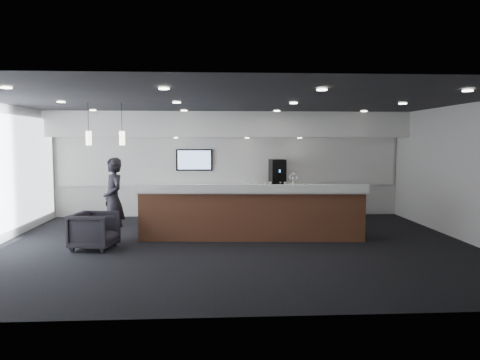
{
  "coord_description": "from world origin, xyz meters",
  "views": [
    {
      "loc": [
        -0.48,
        -9.65,
        2.18
      ],
      "look_at": [
        0.17,
        1.3,
        1.28
      ],
      "focal_mm": 35.0,
      "sensor_mm": 36.0,
      "label": 1
    }
  ],
  "objects": [
    {
      "name": "alcove_panel",
      "position": [
        0.0,
        3.97,
        1.6
      ],
      "size": [
        9.8,
        0.06,
        1.4
      ],
      "primitive_type": "cube",
      "color": "white",
      "rests_on": "back_wall"
    },
    {
      "name": "cup_6",
      "position": [
        0.74,
        3.5,
        0.99
      ],
      "size": [
        0.13,
        0.13,
        0.09
      ],
      "primitive_type": "imported",
      "rotation": [
        0.0,
        0.0,
        3.87
      ],
      "color": "white",
      "rests_on": "back_credenza"
    },
    {
      "name": "pendant_left",
      "position": [
        -2.4,
        0.8,
        2.25
      ],
      "size": [
        0.12,
        0.12,
        0.3
      ],
      "primitive_type": "cylinder",
      "color": "beige",
      "rests_on": "ceiling"
    },
    {
      "name": "coffee_machine",
      "position": [
        1.39,
        3.69,
        1.31
      ],
      "size": [
        0.47,
        0.57,
        0.72
      ],
      "rotation": [
        0.0,
        0.0,
        0.13
      ],
      "color": "black",
      "rests_on": "back_credenza"
    },
    {
      "name": "ceiling",
      "position": [
        0.0,
        0.0,
        3.0
      ],
      "size": [
        10.0,
        8.0,
        0.02
      ],
      "primitive_type": "cube",
      "color": "black",
      "rests_on": "back_wall"
    },
    {
      "name": "pendant_right",
      "position": [
        -3.1,
        0.8,
        2.25
      ],
      "size": [
        0.12,
        0.12,
        0.3
      ],
      "primitive_type": "cylinder",
      "color": "beige",
      "rests_on": "ceiling"
    },
    {
      "name": "info_sign_right",
      "position": [
        1.36,
        3.51,
        1.05
      ],
      "size": [
        0.16,
        0.03,
        0.21
      ],
      "primitive_type": "cube",
      "rotation": [
        0.0,
        0.0,
        0.05
      ],
      "color": "silver",
      "rests_on": "back_credenza"
    },
    {
      "name": "armchair",
      "position": [
        -2.88,
        -0.13,
        0.38
      ],
      "size": [
        0.96,
        0.94,
        0.76
      ],
      "primitive_type": "imported",
      "rotation": [
        0.0,
        0.0,
        1.39
      ],
      "color": "black",
      "rests_on": "ground"
    },
    {
      "name": "lounge_guest",
      "position": [
        -2.64,
        0.6,
        0.92
      ],
      "size": [
        0.71,
        0.8,
        1.83
      ],
      "primitive_type": "imported",
      "rotation": [
        0.0,
        0.0,
        -1.06
      ],
      "color": "black",
      "rests_on": "ground"
    },
    {
      "name": "cup_0",
      "position": [
        1.58,
        3.5,
        0.99
      ],
      "size": [
        0.09,
        0.09,
        0.09
      ],
      "primitive_type": "imported",
      "color": "white",
      "rests_on": "back_credenza"
    },
    {
      "name": "cup_2",
      "position": [
        1.3,
        3.5,
        0.99
      ],
      "size": [
        0.12,
        0.12,
        0.09
      ],
      "primitive_type": "imported",
      "rotation": [
        0.0,
        0.0,
        1.29
      ],
      "color": "white",
      "rests_on": "back_credenza"
    },
    {
      "name": "cup_5",
      "position": [
        0.88,
        3.5,
        0.99
      ],
      "size": [
        0.1,
        0.1,
        0.09
      ],
      "primitive_type": "imported",
      "rotation": [
        0.0,
        0.0,
        3.23
      ],
      "color": "white",
      "rests_on": "back_credenza"
    },
    {
      "name": "wall_tv",
      "position": [
        -1.0,
        3.91,
        1.65
      ],
      "size": [
        1.05,
        0.08,
        0.62
      ],
      "color": "black",
      "rests_on": "back_wall"
    },
    {
      "name": "right_wall",
      "position": [
        5.0,
        0.0,
        1.5
      ],
      "size": [
        0.02,
        8.0,
        3.0
      ],
      "primitive_type": "cube",
      "color": "silver",
      "rests_on": "ground"
    },
    {
      "name": "info_sign_left",
      "position": [
        0.42,
        3.53,
        1.07
      ],
      "size": [
        0.17,
        0.06,
        0.24
      ],
      "primitive_type": "cube",
      "rotation": [
        0.0,
        0.0,
        -0.26
      ],
      "color": "silver",
      "rests_on": "back_credenza"
    },
    {
      "name": "back_wall",
      "position": [
        0.0,
        4.0,
        1.5
      ],
      "size": [
        10.0,
        0.02,
        3.0
      ],
      "primitive_type": "cube",
      "color": "silver",
      "rests_on": "ground"
    },
    {
      "name": "cup_1",
      "position": [
        1.44,
        3.5,
        0.99
      ],
      "size": [
        0.13,
        0.13,
        0.09
      ],
      "primitive_type": "imported",
      "rotation": [
        0.0,
        0.0,
        0.65
      ],
      "color": "white",
      "rests_on": "back_credenza"
    },
    {
      "name": "cup_3",
      "position": [
        1.16,
        3.5,
        0.99
      ],
      "size": [
        0.12,
        0.12,
        0.09
      ],
      "primitive_type": "imported",
      "rotation": [
        0.0,
        0.0,
        1.94
      ],
      "color": "white",
      "rests_on": "back_credenza"
    },
    {
      "name": "soffit_bulkhead",
      "position": [
        0.0,
        3.55,
        2.65
      ],
      "size": [
        10.0,
        0.9,
        0.7
      ],
      "primitive_type": "cube",
      "color": "white",
      "rests_on": "back_wall"
    },
    {
      "name": "cup_4",
      "position": [
        1.02,
        3.5,
        0.99
      ],
      "size": [
        0.13,
        0.13,
        0.09
      ],
      "primitive_type": "imported",
      "rotation": [
        0.0,
        0.0,
        2.58
      ],
      "color": "white",
      "rests_on": "back_credenza"
    },
    {
      "name": "back_credenza",
      "position": [
        -0.0,
        3.64,
        0.48
      ],
      "size": [
        5.06,
        0.66,
        0.95
      ],
      "color": "#9DA0A5",
      "rests_on": "ground"
    },
    {
      "name": "service_counter",
      "position": [
        0.38,
        0.67,
        0.58
      ],
      "size": [
        5.06,
        1.19,
        1.49
      ],
      "rotation": [
        0.0,
        0.0,
        -0.07
      ],
      "color": "brown",
      "rests_on": "ground"
    },
    {
      "name": "ceiling_can_lights",
      "position": [
        0.0,
        0.0,
        2.97
      ],
      "size": [
        7.0,
        5.0,
        0.02
      ],
      "primitive_type": null,
      "color": "silver",
      "rests_on": "ceiling"
    },
    {
      "name": "ground",
      "position": [
        0.0,
        0.0,
        0.0
      ],
      "size": [
        10.0,
        10.0,
        0.0
      ],
      "primitive_type": "plane",
      "color": "black",
      "rests_on": "ground"
    }
  ]
}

